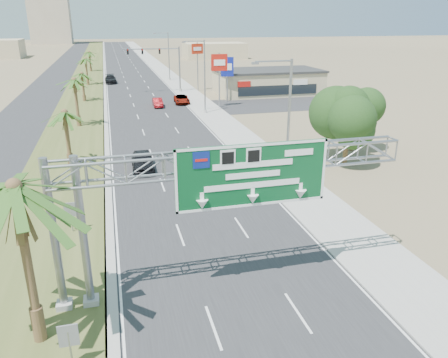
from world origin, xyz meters
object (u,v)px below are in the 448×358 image
Objects in this scene: car_left_lane at (143,161)px; car_far at (110,79)px; sign_gantry at (217,174)px; pole_sign_red_far at (197,53)px; pole_sign_blue at (227,68)px; store_building at (268,82)px; pole_sign_red_near at (219,65)px; signal_mast at (168,65)px; car_right_lane at (182,99)px; car_mid_lane at (158,103)px; palm_near at (14,188)px.

car_left_lane is 57.99m from car_far.
pole_sign_red_far reaches higher than sign_gantry.
car_far is 32.55m from pole_sign_blue.
store_building is 3.77× the size of car_left_lane.
car_far is 0.70× the size of pole_sign_red_near.
signal_mast reaches higher than car_left_lane.
car_left_lane is 45.91m from pole_sign_red_far.
pole_sign_red_far is (11.70, 62.65, 0.78)m from sign_gantry.
pole_sign_blue reaches higher than car_right_lane.
car_far is 22.23m from pole_sign_red_far.
car_mid_lane is 12.52m from pole_sign_blue.
signal_mast is at bearing -173.72° from pole_sign_red_far.
car_mid_lane is (-20.50, -7.45, -1.34)m from store_building.
signal_mast is 2.58× the size of car_mid_lane.
car_mid_lane is 10.97m from pole_sign_red_near.
pole_sign_red_far reaches higher than signal_mast.
palm_near is at bearing -101.96° from car_right_lane.
palm_near is 54.71m from car_right_lane.
car_left_lane reaches higher than car_right_lane.
pole_sign_blue is (11.50, 1.87, 4.59)m from car_mid_lane.
signal_mast is 5.84m from pole_sign_red_far.
pole_sign_red_far is (5.13, 12.25, 6.17)m from car_right_lane.
car_mid_lane is at bearing -160.02° from store_building.
car_mid_lane is at bearing -152.27° from car_right_lane.
car_mid_lane is 0.55× the size of pole_sign_blue.
car_mid_lane is at bearing -105.30° from signal_mast.
pole_sign_red_near is at bearing -71.73° from signal_mast.
store_building is 34.34m from car_far.
sign_gantry is at bearing -95.74° from signal_mast.
car_far is 35.45m from pole_sign_red_near.
sign_gantry reaches higher than store_building.
car_right_lane is 0.60× the size of pole_sign_red_near.
sign_gantry is 62.37m from signal_mast.
store_building is 2.08× the size of pole_sign_red_far.
car_right_lane is (14.70, 52.33, -6.26)m from palm_near.
sign_gantry is 48.99m from car_mid_lane.
pole_sign_blue is (7.83, -11.55, 0.39)m from signal_mast.
car_far is 0.65× the size of pole_sign_red_far.
sign_gantry is at bearing -93.69° from car_right_lane.
car_far is at bearing 141.94° from store_building.
car_far is (-3.96, 77.23, -5.25)m from sign_gantry.
palm_near is 0.81× the size of signal_mast.
pole_sign_blue is (18.02, -26.74, 4.43)m from car_far.
pole_sign_red_far is at bearing 74.31° from car_left_lane.
car_far is at bearing 86.98° from palm_near.
pole_sign_red_far is at bearing 79.43° from sign_gantry.
car_left_lane is at bearing -124.39° from store_building.
car_far is (-1.84, 57.96, -0.00)m from car_left_lane.
signal_mast is at bearing 124.12° from pole_sign_blue.
pole_sign_red_near reaches higher than sign_gantry.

